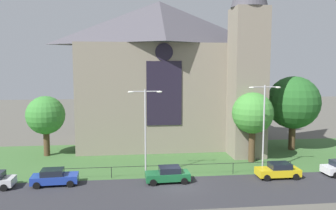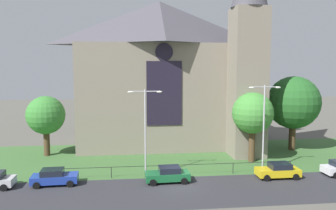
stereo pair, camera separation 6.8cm
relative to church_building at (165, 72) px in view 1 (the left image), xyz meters
name	(u,v)px [view 1 (the left image)]	position (x,y,z in m)	size (l,w,h in m)	color
ground	(167,157)	(-0.63, -6.86, -10.27)	(160.00, 160.00, 0.00)	#56544C
road_asphalt	(182,191)	(-0.63, -18.86, -10.27)	(120.00, 8.00, 0.01)	#2D2D33
grass_verge	(168,161)	(-0.63, -8.86, -10.27)	(120.00, 20.00, 0.01)	#3D6633
church_building	(165,72)	(0.00, 0.00, 0.00)	(23.20, 16.20, 26.00)	gray
iron_railing	(173,167)	(-0.77, -14.36, -9.32)	(24.91, 0.07, 1.13)	black
tree_right_near	(253,114)	(8.97, -10.13, -4.63)	(4.75, 4.75, 8.09)	#4C3823
tree_left_far	(46,116)	(-15.35, -4.55, -5.24)	(4.72, 4.72, 7.45)	#4C3823
tree_right_far	(293,103)	(16.39, -5.08, -3.99)	(6.92, 6.92, 9.78)	#4C3823
streetlamp_near	(145,122)	(-3.59, -14.46, -4.72)	(3.37, 0.26, 8.80)	#B2B2B7
streetlamp_far	(264,118)	(8.56, -14.46, -4.54)	(3.37, 0.26, 9.15)	#B2B2B7
parked_car_blue	(54,177)	(-12.19, -15.77, -9.53)	(4.27, 2.17, 1.51)	#1E3899
parked_car_green	(168,175)	(-1.56, -16.22, -9.53)	(4.26, 2.15, 1.51)	#196033
parked_car_yellow	(278,170)	(9.48, -16.19, -9.53)	(4.21, 2.04, 1.51)	gold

